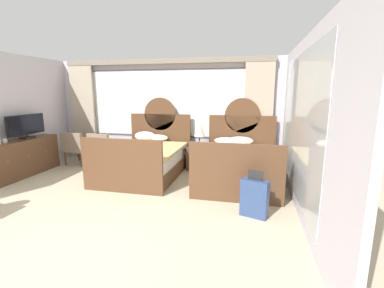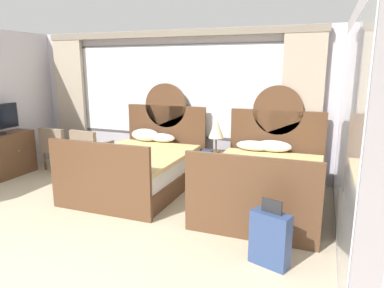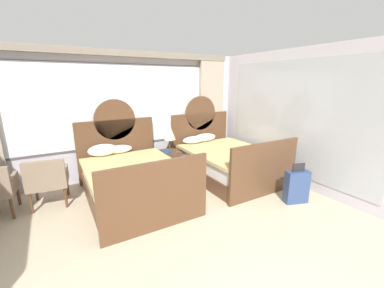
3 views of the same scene
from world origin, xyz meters
TOP-DOWN VIEW (x-y plane):
  - wall_back_window at (0.00, 4.28)m, footprint 5.95×0.22m
  - wall_right_mirror at (3.01, 1.87)m, footprint 0.08×4.88m
  - bed_near_window at (-0.10, 3.06)m, footprint 1.60×2.26m
  - bed_near_mirror at (1.99, 3.06)m, footprint 1.60×2.26m
  - nightstand_between_beds at (0.95, 3.79)m, footprint 0.46×0.48m
  - table_lamp_on_nightstand at (1.00, 3.82)m, footprint 0.27×0.27m
  - book_on_nightstand at (0.86, 3.70)m, footprint 0.18×0.26m
  - armchair_by_window_left at (-1.42, 3.49)m, footprint 0.66×0.66m
  - suitcase_on_floor at (2.31, 1.45)m, footprint 0.44×0.30m

SIDE VIEW (x-z plane):
  - nightstand_between_beds at x=0.95m, z-range 0.00..0.55m
  - suitcase_on_floor at x=2.31m, z-range -0.07..0.66m
  - bed_near_mirror at x=1.99m, z-range -0.49..1.23m
  - bed_near_window at x=-0.10m, z-range -0.49..1.23m
  - armchair_by_window_left at x=-1.42m, z-range 0.06..0.92m
  - book_on_nightstand at x=0.86m, z-range 0.55..0.58m
  - table_lamp_on_nightstand at x=1.00m, z-range 0.67..1.29m
  - wall_right_mirror at x=3.01m, z-range 0.00..2.70m
  - wall_back_window at x=0.00m, z-range 0.07..2.77m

